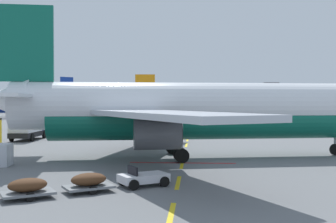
% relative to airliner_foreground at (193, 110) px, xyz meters
% --- Properties ---
extents(apron_paint_markings, '(8.00, 94.08, 0.01)m').
position_rel_airliner_foreground_xyz_m(apron_paint_markings, '(-0.80, 11.85, -3.95)').
color(apron_paint_markings, yellow).
rests_on(apron_paint_markings, ground).
extents(airliner_foreground, '(34.69, 34.01, 12.20)m').
position_rel_airliner_foreground_xyz_m(airliner_foreground, '(0.00, 0.00, 0.00)').
color(airliner_foreground, white).
rests_on(airliner_foreground, ground).
extents(airliner_mid_left, '(26.67, 26.50, 9.35)m').
position_rel_airliner_foreground_xyz_m(airliner_mid_left, '(-18.73, 36.15, -0.92)').
color(airliner_mid_left, white).
rests_on(airliner_mid_left, ground).
extents(airliner_far_center, '(28.93, 31.22, 12.56)m').
position_rel_airliner_foreground_xyz_m(airliner_far_center, '(-49.55, 84.85, 0.12)').
color(airliner_far_center, silver).
rests_on(airliner_far_center, ground).
extents(catering_truck, '(2.91, 7.10, 3.14)m').
position_rel_airliner_foreground_xyz_m(catering_truck, '(-20.13, 14.87, -2.30)').
color(catering_truck, black).
rests_on(catering_truck, ground).
extents(ground_power_truck, '(6.42, 6.85, 3.14)m').
position_rel_airliner_foreground_xyz_m(ground_power_truck, '(-15.59, 21.77, -2.30)').
color(ground_power_truck, black).
rests_on(ground_power_truck, ground).
extents(baggage_train, '(10.52, 7.54, 1.14)m').
position_rel_airliner_foreground_xyz_m(baggage_train, '(-6.47, -14.49, -3.42)').
color(baggage_train, silver).
rests_on(baggage_train, ground).
extents(terminal_satellite, '(90.52, 23.93, 12.80)m').
position_rel_airliner_foreground_xyz_m(terminal_satellite, '(17.71, 141.14, 1.66)').
color(terminal_satellite, gray).
rests_on(terminal_satellite, ground).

